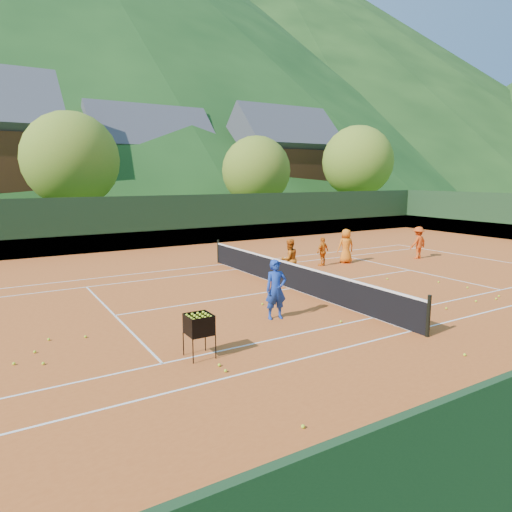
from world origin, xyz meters
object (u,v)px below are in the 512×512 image
student_d (418,243)px  ball_hopper (199,325)px  coach (276,289)px  tennis_net (291,275)px  student_c (346,246)px  chalet_right (282,166)px  chalet_mid (149,168)px  student_a (289,259)px  student_b (323,251)px

student_d → ball_hopper: student_d is taller
coach → tennis_net: 3.69m
coach → student_d: (11.55, 4.54, -0.06)m
student_d → tennis_net: size_ratio=0.13×
student_c → ball_hopper: (-10.70, -6.98, -0.07)m
ball_hopper → chalet_right: size_ratio=0.08×
student_c → student_d: bearing=-179.3°
ball_hopper → chalet_mid: chalet_mid is taller
ball_hopper → chalet_right: 42.90m
student_a → chalet_mid: size_ratio=0.13×
ball_hopper → tennis_net: bearing=37.0°
student_b → tennis_net: bearing=23.1°
student_d → coach: bearing=18.7°
student_a → chalet_right: size_ratio=0.14×
chalet_mid → chalet_right: size_ratio=1.06×
student_c → tennis_net: student_c is taller
ball_hopper → chalet_mid: size_ratio=0.08×
tennis_net → chalet_right: size_ratio=1.01×
student_c → chalet_right: 31.30m
student_c → chalet_right: (14.85, 27.20, 4.43)m
student_c → tennis_net: (-5.15, -2.80, -0.31)m
chalet_mid → coach: bearing=-103.0°
student_b → chalet_right: chalet_right is taller
coach → tennis_net: coach is taller
student_c → ball_hopper: size_ratio=1.62×
student_c → tennis_net: bearing=42.9°
student_b → coach: bearing=27.7°
coach → tennis_net: bearing=60.0°
tennis_net → chalet_mid: chalet_mid is taller
ball_hopper → chalet_right: bearing=53.2°
coach → student_a: 5.16m
ball_hopper → student_a: bearing=40.7°
student_d → chalet_right: 30.53m
student_c → chalet_mid: bearing=-77.1°
tennis_net → student_c: bearing=28.5°
student_d → chalet_right: bearing=-114.0°
coach → student_c: 9.41m
student_d → student_c: bearing=-16.5°
student_b → chalet_right: 31.98m
coach → ball_hopper: (-3.06, -1.48, -0.12)m
student_a → coach: bearing=50.2°
chalet_mid → tennis_net: bearing=-100.0°
student_a → tennis_net: (-0.80, -1.28, -0.31)m
student_c → chalet_mid: (0.85, 31.20, 4.16)m
ball_hopper → chalet_right: (25.54, 34.18, 4.49)m
student_a → ball_hopper: size_ratio=1.63×
student_b → student_d: size_ratio=0.83×
coach → ball_hopper: 3.40m
coach → chalet_mid: chalet_mid is taller
chalet_right → student_a: bearing=-123.8°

